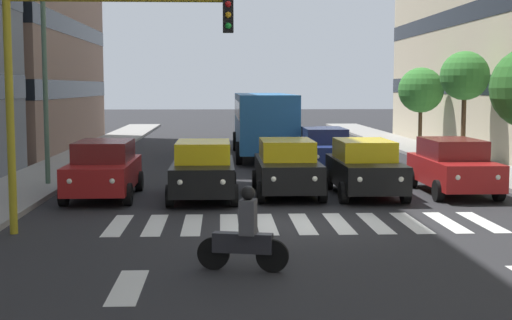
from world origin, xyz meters
TOP-DOWN VIEW (x-y plane):
  - ground_plane at (0.00, 0.00)m, footprint 180.00×180.00m
  - crosswalk_markings at (0.00, 0.00)m, footprint 9.45×2.80m
  - lane_arrow_1 at (3.57, 5.50)m, footprint 0.50×2.20m
  - car_0 at (-5.26, -4.72)m, footprint 2.02×4.44m
  - car_1 at (-2.42, -4.44)m, footprint 2.02×4.44m
  - car_2 at (-0.04, -4.65)m, footprint 2.02×4.44m
  - car_3 at (2.52, -4.10)m, footprint 2.02×4.44m
  - car_4 at (5.53, -4.45)m, footprint 2.02×4.44m
  - car_row2_0 at (-2.12, -11.00)m, footprint 2.02×4.44m
  - bus_behind_traffic at (-0.04, -17.26)m, footprint 2.78×10.50m
  - motorcycle_with_rider at (1.58, 4.52)m, footprint 1.68×0.49m
  - traffic_light_gantry at (5.23, 0.90)m, footprint 5.13×0.36m
  - street_lamp_left at (-7.18, -5.15)m, footprint 3.18×0.28m
  - street_lamp_right at (7.15, -6.71)m, footprint 3.53×0.28m
  - street_tree_2 at (-8.40, -13.10)m, footprint 2.09×2.09m
  - street_tree_3 at (-8.35, -19.64)m, footprint 2.33×2.33m

SIDE VIEW (x-z plane):
  - ground_plane at x=0.00m, z-range 0.00..0.00m
  - crosswalk_markings at x=0.00m, z-range 0.00..0.01m
  - lane_arrow_1 at x=3.57m, z-range 0.00..0.01m
  - motorcycle_with_rider at x=1.58m, z-range -0.14..1.43m
  - car_0 at x=-5.26m, z-range 0.03..1.75m
  - car_1 at x=-2.42m, z-range 0.03..1.75m
  - car_2 at x=-0.04m, z-range 0.03..1.75m
  - car_3 at x=2.52m, z-range 0.03..1.75m
  - car_4 at x=5.53m, z-range 0.03..1.75m
  - car_row2_0 at x=-2.12m, z-range 0.03..1.75m
  - bus_behind_traffic at x=-0.04m, z-range 0.36..3.36m
  - street_tree_3 at x=-8.35m, z-range 1.07..5.26m
  - traffic_light_gantry at x=5.23m, z-range 1.01..6.51m
  - street_tree_2 at x=-8.40m, z-range 1.43..6.15m
  - street_lamp_left at x=-7.18m, z-range 0.96..7.54m
  - street_lamp_right at x=7.15m, z-range 1.03..8.49m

